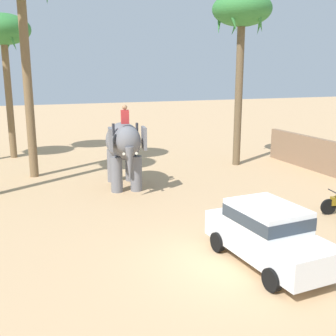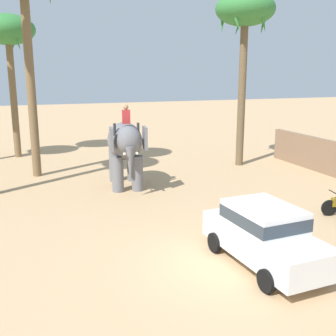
% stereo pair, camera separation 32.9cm
% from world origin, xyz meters
% --- Properties ---
extents(ground_plane, '(120.00, 120.00, 0.00)m').
position_xyz_m(ground_plane, '(0.00, 0.00, 0.00)').
color(ground_plane, tan).
extents(car_sedan_foreground, '(2.07, 4.20, 1.70)m').
position_xyz_m(car_sedan_foreground, '(0.97, -0.43, 0.93)').
color(car_sedan_foreground, white).
rests_on(car_sedan_foreground, ground).
extents(elephant_with_mahout, '(2.07, 3.98, 3.88)m').
position_xyz_m(elephant_with_mahout, '(-0.66, 8.63, 1.99)').
color(elephant_with_mahout, slate).
rests_on(elephant_with_mahout, ground).
extents(palm_tree_near_hut, '(3.20, 3.20, 9.43)m').
position_xyz_m(palm_tree_near_hut, '(6.66, 10.95, 8.19)').
color(palm_tree_near_hut, brown).
rests_on(palm_tree_near_hut, ground).
extents(palm_tree_left_of_road, '(3.20, 3.20, 8.60)m').
position_xyz_m(palm_tree_left_of_road, '(-5.34, 17.79, 7.43)').
color(palm_tree_left_of_road, brown).
rests_on(palm_tree_left_of_road, ground).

